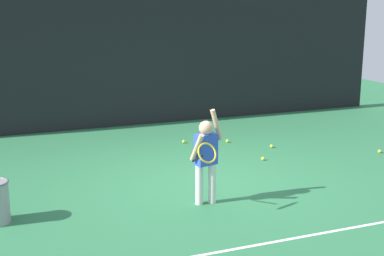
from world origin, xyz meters
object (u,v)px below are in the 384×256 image
object	(u,v)px
tennis_ball_4	(272,146)
tennis_ball_2	(227,141)
tennis_ball_1	(380,151)
tennis_player	(206,155)
tennis_ball_0	(184,142)
tennis_ball_3	(263,159)

from	to	relation	value
tennis_ball_4	tennis_ball_2	bearing A→B (deg)	133.57
tennis_ball_1	tennis_ball_2	bearing A→B (deg)	143.58
tennis_ball_1	tennis_ball_4	world-z (taller)	same
tennis_player	tennis_ball_0	world-z (taller)	tennis_player
tennis_ball_1	tennis_player	bearing A→B (deg)	-163.50
tennis_player	tennis_ball_3	world-z (taller)	tennis_player
tennis_player	tennis_ball_4	world-z (taller)	tennis_player
tennis_player	tennis_ball_3	size ratio (longest dim) A/B	20.46
tennis_ball_0	tennis_ball_2	distance (m)	0.89
tennis_ball_0	tennis_ball_1	distance (m)	3.81
tennis_player	tennis_ball_1	world-z (taller)	tennis_player
tennis_player	tennis_ball_1	distance (m)	4.33
tennis_ball_1	tennis_ball_2	world-z (taller)	same
tennis_ball_2	tennis_player	bearing A→B (deg)	-120.14
tennis_ball_3	tennis_ball_2	bearing A→B (deg)	92.93
tennis_ball_3	tennis_ball_4	distance (m)	0.90
tennis_player	tennis_ball_3	distance (m)	2.50
tennis_ball_3	tennis_player	bearing A→B (deg)	-138.40
tennis_player	tennis_ball_2	xyz separation A→B (m)	(1.72, 2.97, -0.69)
tennis_ball_3	tennis_ball_1	bearing A→B (deg)	-9.31
tennis_ball_2	tennis_ball_3	bearing A→B (deg)	-87.07
tennis_ball_1	tennis_ball_4	size ratio (longest dim) A/B	1.00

